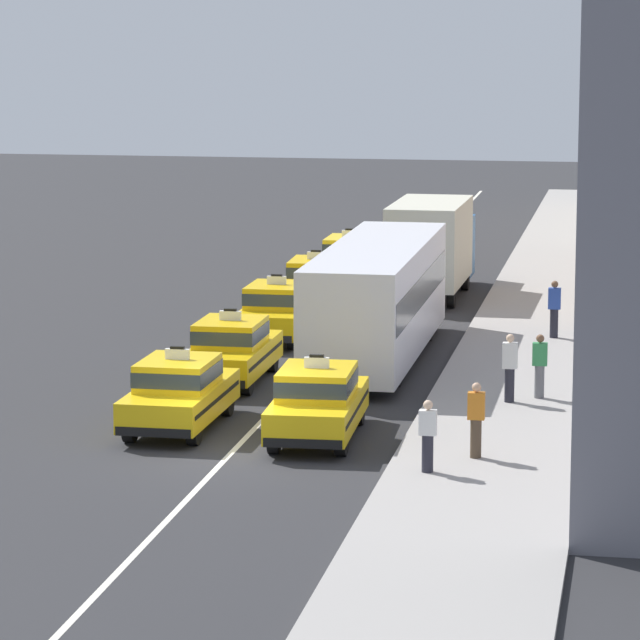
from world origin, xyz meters
name	(u,v)px	position (x,y,z in m)	size (l,w,h in m)	color
ground_plane	(228,457)	(0.00, 0.00, 0.00)	(160.00, 160.00, 0.00)	#2B2B2D
lane_stripe_left_right	(368,310)	(0.00, 20.00, 0.00)	(0.14, 80.00, 0.01)	silver
sidewalk_curb	(532,340)	(5.60, 15.00, 0.07)	(4.00, 90.00, 0.15)	#9E9993
taxi_left_nearest	(179,392)	(-1.70, 2.42, 0.88)	(1.86, 4.58, 1.96)	black
taxi_left_second	(231,349)	(-1.71, 7.86, 0.88)	(1.84, 4.57, 1.96)	black
taxi_left_third	(277,310)	(-1.79, 14.20, 0.88)	(1.83, 4.56, 1.96)	black
taxi_left_fourth	(316,283)	(-1.63, 19.75, 0.88)	(1.97, 4.62, 1.96)	black
taxi_left_fifth	(350,259)	(-1.50, 25.71, 0.88)	(1.83, 4.56, 1.96)	black
taxi_right_nearest	(317,401)	(1.62, 1.97, 0.88)	(1.97, 4.62, 1.96)	black
bus_right_second	(377,296)	(1.58, 11.44, 1.82)	(2.54, 11.20, 3.22)	black
box_truck_right_third	(432,244)	(1.69, 23.29, 1.78)	(2.38, 6.99, 3.27)	black
pedestrian_near_crosswalk	(554,309)	(6.22, 15.16, 1.00)	(0.36, 0.24, 1.67)	#23232D
pedestrian_mid_block	(510,368)	(5.62, 6.04, 1.00)	(0.36, 0.24, 1.68)	#23232D
pedestrian_by_storefront	(476,420)	(5.35, 0.28, 0.97)	(0.36, 0.24, 1.63)	#473828
pedestrian_trailing	(428,436)	(4.49, -1.12, 0.91)	(0.36, 0.24, 1.51)	#23232D
pedestrian_far_corner	(540,366)	(6.31, 6.64, 0.95)	(0.36, 0.24, 1.58)	slate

